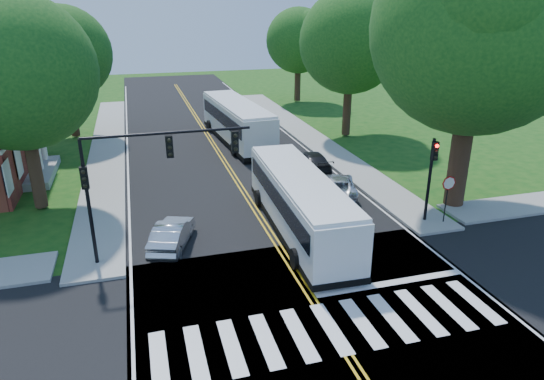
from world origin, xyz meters
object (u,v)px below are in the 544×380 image
object	(u,v)px
signal_nw	(143,167)
hatchback	(172,234)
bus_lead	(300,202)
suv	(339,185)
dark_sedan	(311,161)
bus_follow	(237,121)
signal_ne	(431,169)

from	to	relation	value
signal_nw	hatchback	distance (m)	3.97
signal_nw	hatchback	bearing A→B (deg)	42.10
bus_lead	suv	bearing A→B (deg)	-131.48
bus_lead	suv	size ratio (longest dim) A/B	2.77
signal_nw	dark_sedan	distance (m)	15.25
hatchback	signal_nw	bearing A→B (deg)	61.78
bus_follow	bus_lead	bearing A→B (deg)	83.78
bus_lead	hatchback	size ratio (longest dim) A/B	2.96
suv	dark_sedan	distance (m)	4.59
signal_ne	dark_sedan	xyz separation A→B (m)	(-2.82, 9.62, -2.29)
signal_nw	signal_ne	distance (m)	14.13
signal_nw	bus_follow	xyz separation A→B (m)	(7.92, 18.41, -2.64)
bus_lead	suv	distance (m)	5.83
signal_ne	bus_lead	world-z (taller)	signal_ne
signal_nw	hatchback	xyz separation A→B (m)	(1.02, 0.92, -3.72)
signal_nw	signal_ne	bearing A→B (deg)	0.05
signal_ne	suv	distance (m)	6.22
bus_lead	bus_follow	size ratio (longest dim) A/B	0.91
signal_ne	bus_follow	world-z (taller)	signal_ne
bus_follow	hatchback	bearing A→B (deg)	64.16
signal_ne	bus_lead	bearing A→B (deg)	172.81
signal_nw	suv	world-z (taller)	signal_nw
signal_ne	hatchback	xyz separation A→B (m)	(-13.04, 0.91, -2.31)
signal_ne	dark_sedan	distance (m)	10.28
signal_ne	suv	size ratio (longest dim) A/B	1.05
bus_follow	dark_sedan	distance (m)	9.44
signal_nw	signal_ne	size ratio (longest dim) A/B	1.62
signal_nw	bus_lead	size ratio (longest dim) A/B	0.62
signal_ne	bus_follow	xyz separation A→B (m)	(-6.13, 18.40, -1.23)
hatchback	dark_sedan	size ratio (longest dim) A/B	0.86
signal_nw	bus_lead	xyz separation A→B (m)	(7.33, 0.86, -2.79)
bus_follow	suv	world-z (taller)	bus_follow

